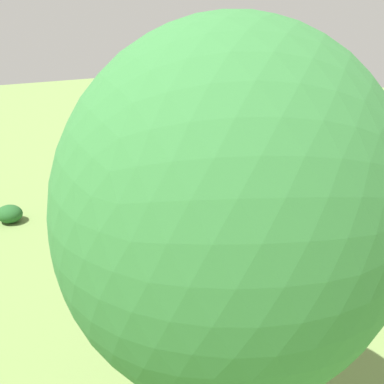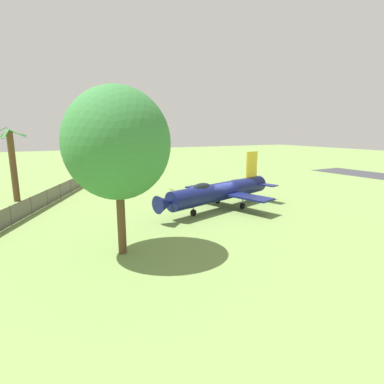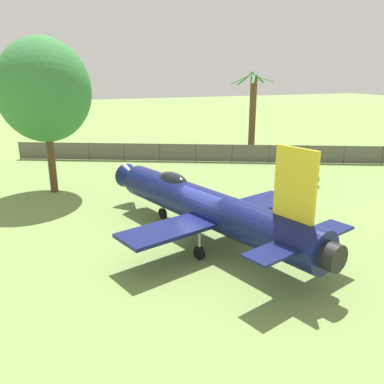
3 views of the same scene
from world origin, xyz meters
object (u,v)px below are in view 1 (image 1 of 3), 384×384
Objects in this scene: shrub_near_fence at (10,214)px; info_plaque at (106,205)px; parked_car_green at (360,122)px; shade_tree at (227,212)px; display_jet at (217,201)px; parked_car_white at (333,120)px.

shrub_near_fence is 5.57m from info_plaque.
shade_tree is at bearing 0.12° from parked_car_green.
info_plaque reaches higher than shrub_near_fence.
shade_tree is 2.05× the size of parked_car_green.
info_plaque is at bearing -16.99° from parked_car_green.
parked_car_white is (-35.49, -2.75, -0.95)m from display_jet.
parked_car_white is (0.22, -3.30, -0.02)m from parked_car_green.
shade_tree is 16.21m from info_plaque.
display_jet is 13.51m from shade_tree.
parked_car_green reaches higher than parked_car_white.
parked_car_green reaches higher than info_plaque.
parked_car_green is at bearing 165.05° from shrub_near_fence.
shrub_near_fence is at bearing -106.78° from shade_tree.
parked_car_white reaches higher than shrub_near_fence.
display_jet is 2.96× the size of parked_car_green.
info_plaque is (2.32, -6.17, -0.86)m from display_jet.
display_jet is at bearing -149.70° from shade_tree.
parked_car_green reaches higher than shrub_near_fence.
shrub_near_fence is at bearing -78.73° from display_jet.
parked_car_green is at bearing -172.91° from shade_tree.
shade_tree is 47.29m from parked_car_green.
shrub_near_fence is 1.36× the size of info_plaque.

